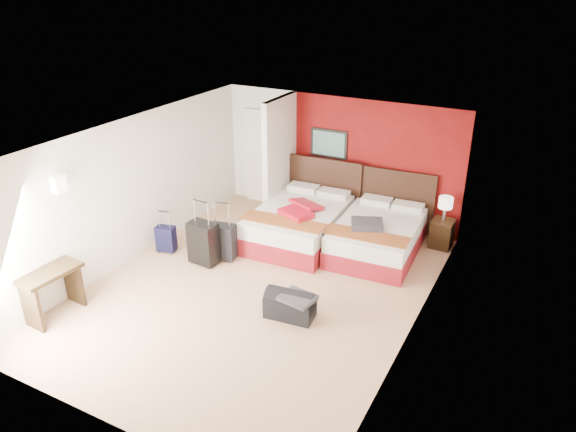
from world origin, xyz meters
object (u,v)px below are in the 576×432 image
Objects in this scene: suitcase_charcoal at (223,243)px; table_lamp at (445,209)px; red_suitcase_open at (301,209)px; desk at (53,293)px; bed_right at (377,238)px; bed_left at (299,225)px; suitcase_navy at (166,240)px; duffel_bag at (290,306)px; nightstand at (442,234)px; suitcase_black at (204,244)px.

table_lamp is at bearing 23.76° from suitcase_charcoal.
red_suitcase_open is at bearing -155.35° from table_lamp.
red_suitcase_open is 4.39m from desk.
table_lamp is at bearing 35.29° from bed_right.
suitcase_charcoal is at bearing -126.05° from bed_left.
red_suitcase_open is at bearing 22.14° from suitcase_navy.
red_suitcase_open is 2.60m from table_lamp.
table_lamp is 0.63× the size of duffel_bag.
table_lamp reaches higher than nightstand.
desk reaches higher than nightstand.
suitcase_charcoal is 1.11m from suitcase_navy.
suitcase_charcoal is at bearing 68.72° from desk.
nightstand is (2.46, 0.98, -0.05)m from bed_left.
red_suitcase_open reaches higher than bed_left.
bed_left is 4.01× the size of nightstand.
suitcase_charcoal is (-2.32, -1.48, 0.01)m from bed_right.
bed_right is 2.69× the size of suitcase_black.
table_lamp is 0.61× the size of suitcase_black.
bed_right is 2.78× the size of duffel_bag.
bed_right is 3.18× the size of suitcase_charcoal.
bed_right is (1.48, 0.20, -0.02)m from bed_left.
red_suitcase_open is 1.31× the size of suitcase_charcoal.
bed_left is 1.90m from suitcase_black.
nightstand is (0.98, 0.78, -0.03)m from bed_right.
suitcase_black reaches higher than bed_right.
bed_left reaches higher than suitcase_charcoal.
nightstand reaches higher than duffel_bag.
bed_right reaches higher than nightstand.
bed_left is 4.41m from desk.
table_lamp is 6.68m from desk.
suitcase_black is 0.83× the size of desk.
bed_right is 3.82m from suitcase_navy.
table_lamp is 0.51× the size of desk.
red_suitcase_open is 2.63m from nightstand.
suitcase_black reaches higher than duffel_bag.
bed_left is at bearing 66.04° from desk.
suitcase_navy is at bearing 159.44° from duffel_bag.
duffel_bag is 0.80× the size of desk.
suitcase_black is at bearing 154.62° from duffel_bag.
red_suitcase_open is 1.76× the size of suitcase_navy.
bed_right is 4.28× the size of suitcase_navy.
duffel_bag is (0.91, -2.20, -0.51)m from red_suitcase_open.
red_suitcase_open reaches higher than duffel_bag.
suitcase_charcoal is at bearing 145.25° from duffel_bag.
bed_right is 5.42m from desk.
nightstand is at bearing 23.76° from suitcase_charcoal.
duffel_bag is (-1.45, -3.29, -0.58)m from table_lamp.
desk is at bearing -134.43° from bed_right.
bed_left is 2.87× the size of suitcase_black.
desk is (-4.55, -4.87, 0.11)m from nightstand.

